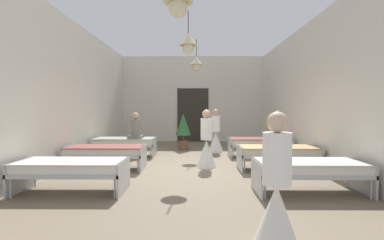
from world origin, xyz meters
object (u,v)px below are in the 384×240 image
(bed_left_row_0, at_px, (72,168))
(nurse_near_aisle, at_px, (216,137))
(bed_right_row_0, at_px, (309,169))
(bed_left_row_2, at_px, (125,142))
(potted_plant, at_px, (183,127))
(bed_right_row_1, at_px, (278,152))
(nurse_mid_aisle, at_px, (206,146))
(nurse_far_aisle, at_px, (276,200))
(bed_right_row_2, at_px, (260,142))
(patient_seated_primary, at_px, (136,129))
(bed_left_row_1, at_px, (106,152))

(bed_left_row_0, xyz_separation_m, nurse_near_aisle, (2.92, 4.70, 0.09))
(bed_right_row_0, distance_m, bed_left_row_2, 5.68)
(nurse_near_aisle, height_order, potted_plant, nurse_near_aisle)
(bed_right_row_1, xyz_separation_m, nurse_mid_aisle, (-1.73, 0.29, 0.09))
(bed_right_row_0, bearing_deg, nurse_far_aisle, -120.23)
(bed_left_row_2, height_order, bed_right_row_2, same)
(bed_left_row_0, xyz_separation_m, patient_seated_primary, (0.35, 3.77, 0.43))
(bed_right_row_2, relative_size, patient_seated_primary, 2.38)
(bed_right_row_2, relative_size, potted_plant, 1.44)
(bed_right_row_0, bearing_deg, potted_plant, 115.28)
(bed_left_row_1, distance_m, nurse_mid_aisle, 2.51)
(bed_right_row_0, distance_m, nurse_mid_aisle, 2.79)
(bed_right_row_1, relative_size, nurse_far_aisle, 1.28)
(bed_right_row_0, bearing_deg, bed_right_row_1, 90.00)
(nurse_near_aisle, bearing_deg, nurse_far_aisle, -70.82)
(bed_right_row_0, relative_size, bed_left_row_1, 1.00)
(bed_right_row_0, xyz_separation_m, bed_right_row_2, (0.00, 3.80, 0.00))
(bed_left_row_0, height_order, potted_plant, potted_plant)
(bed_left_row_1, distance_m, bed_right_row_2, 4.64)
(bed_left_row_1, height_order, nurse_mid_aisle, nurse_mid_aisle)
(bed_right_row_2, distance_m, nurse_near_aisle, 1.59)
(bed_left_row_0, relative_size, bed_left_row_2, 1.00)
(bed_right_row_0, xyz_separation_m, bed_right_row_1, (0.00, 1.90, 0.00))
(bed_right_row_0, height_order, nurse_far_aisle, nurse_far_aisle)
(patient_seated_primary, bearing_deg, nurse_mid_aisle, -36.39)
(nurse_far_aisle, bearing_deg, nurse_near_aisle, -147.04)
(nurse_mid_aisle, relative_size, nurse_far_aisle, 1.00)
(bed_right_row_1, relative_size, bed_left_row_2, 1.00)
(potted_plant, bearing_deg, bed_left_row_1, -118.40)
(bed_right_row_2, relative_size, nurse_far_aisle, 1.28)
(nurse_mid_aisle, bearing_deg, bed_left_row_1, 77.27)
(bed_right_row_1, height_order, bed_right_row_2, same)
(bed_right_row_0, relative_size, patient_seated_primary, 2.38)
(bed_right_row_1, height_order, nurse_mid_aisle, nurse_mid_aisle)
(bed_left_row_0, relative_size, nurse_far_aisle, 1.28)
(bed_right_row_1, height_order, potted_plant, potted_plant)
(potted_plant, bearing_deg, bed_right_row_1, -53.31)
(nurse_mid_aisle, xyz_separation_m, nurse_far_aisle, (0.57, -4.19, 0.00))
(nurse_mid_aisle, distance_m, patient_seated_primary, 2.69)
(bed_left_row_0, height_order, patient_seated_primary, patient_seated_primary)
(bed_left_row_1, height_order, bed_right_row_2, same)
(bed_left_row_2, bearing_deg, potted_plant, 37.99)
(bed_left_row_0, relative_size, potted_plant, 1.44)
(bed_left_row_1, relative_size, potted_plant, 1.44)
(bed_left_row_0, distance_m, bed_left_row_2, 3.80)
(bed_left_row_0, xyz_separation_m, bed_left_row_1, (0.00, 1.90, 0.00))
(bed_right_row_0, relative_size, nurse_far_aisle, 1.28)
(bed_left_row_0, relative_size, bed_left_row_1, 1.00)
(bed_right_row_1, bearing_deg, bed_left_row_0, -155.80)
(nurse_near_aisle, bearing_deg, bed_left_row_0, -103.89)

